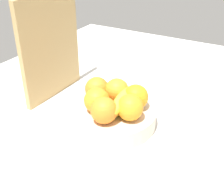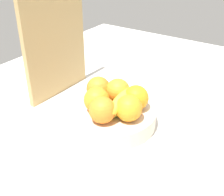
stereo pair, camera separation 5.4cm
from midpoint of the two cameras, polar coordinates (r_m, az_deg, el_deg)
ground_plane at (r=93.29cm, az=3.02°, el=-5.94°), size 180.00×140.00×3.00cm
fruit_bowl at (r=91.15cm, az=1.71°, el=-3.67°), size 27.20×27.20×5.35cm
orange_front_left at (r=86.92cm, az=-1.24°, el=-0.39°), size 7.74×7.74×7.74cm
orange_front_right at (r=82.05cm, az=-0.00°, el=-2.40°), size 7.74×7.74×7.74cm
orange_center at (r=83.20cm, az=5.15°, el=-2.03°), size 7.74×7.74×7.74cm
orange_back_left at (r=88.50cm, az=6.45°, el=0.00°), size 7.74×7.74×7.74cm
orange_back_right at (r=92.01cm, az=2.85°, el=1.42°), size 7.74×7.74×7.74cm
orange_top_stack at (r=93.24cm, az=-1.01°, el=1.86°), size 7.74×7.74×7.74cm
banana_bunch at (r=86.58cm, az=3.49°, el=-1.17°), size 18.22×6.69×6.20cm
cutting_board at (r=105.01cm, az=-9.42°, el=10.02°), size 28.03×2.29×36.00cm
jar_lid at (r=112.01cm, az=12.54°, el=1.32°), size 7.20×7.20×1.51cm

